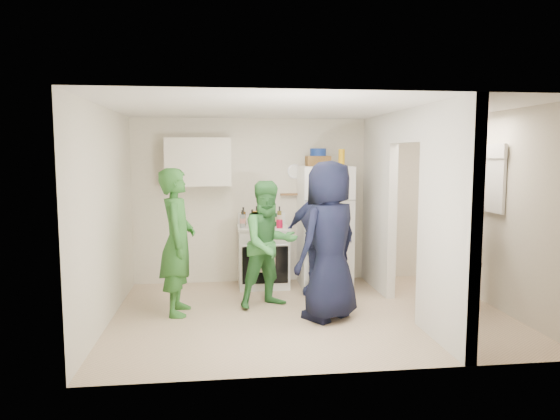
% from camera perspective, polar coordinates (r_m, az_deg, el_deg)
% --- Properties ---
extents(floor, '(4.80, 4.80, 0.00)m').
position_cam_1_polar(floor, '(6.30, 3.51, -11.73)').
color(floor, '#CCB28F').
rests_on(floor, ground).
extents(wall_back, '(4.80, 0.00, 4.80)m').
position_cam_1_polar(wall_back, '(7.70, 1.29, 1.09)').
color(wall_back, silver).
rests_on(wall_back, floor).
extents(wall_front, '(4.80, 0.00, 4.80)m').
position_cam_1_polar(wall_front, '(4.39, 7.64, -2.93)').
color(wall_front, silver).
rests_on(wall_front, floor).
extents(wall_left, '(0.00, 3.40, 3.40)m').
position_cam_1_polar(wall_left, '(6.08, -19.26, -0.67)').
color(wall_left, silver).
rests_on(wall_left, floor).
extents(wall_right, '(0.00, 3.40, 3.40)m').
position_cam_1_polar(wall_right, '(6.89, 23.63, -0.06)').
color(wall_right, silver).
rests_on(wall_right, floor).
extents(ceiling, '(4.80, 4.80, 0.00)m').
position_cam_1_polar(ceiling, '(6.02, 3.68, 11.53)').
color(ceiling, white).
rests_on(ceiling, wall_back).
extents(partition_pier_back, '(0.12, 1.20, 2.50)m').
position_cam_1_polar(partition_pier_back, '(7.39, 11.21, 0.75)').
color(partition_pier_back, silver).
rests_on(partition_pier_back, floor).
extents(partition_pier_front, '(0.12, 1.20, 2.50)m').
position_cam_1_polar(partition_pier_front, '(5.36, 18.52, -1.53)').
color(partition_pier_front, silver).
rests_on(partition_pier_front, floor).
extents(partition_header, '(0.12, 1.00, 0.40)m').
position_cam_1_polar(partition_header, '(6.33, 14.54, 9.27)').
color(partition_header, silver).
rests_on(partition_header, partition_pier_back).
extents(stove, '(0.76, 0.63, 0.90)m').
position_cam_1_polar(stove, '(7.44, -1.92, -5.32)').
color(stove, white).
rests_on(stove, floor).
extents(upper_cabinet, '(0.95, 0.34, 0.70)m').
position_cam_1_polar(upper_cabinet, '(7.42, -9.30, 5.45)').
color(upper_cabinet, silver).
rests_on(upper_cabinet, wall_back).
extents(fridge, '(0.74, 0.71, 1.79)m').
position_cam_1_polar(fridge, '(7.47, 5.13, -1.85)').
color(fridge, white).
rests_on(fridge, floor).
extents(wicker_basket, '(0.35, 0.25, 0.15)m').
position_cam_1_polar(wicker_basket, '(7.43, 4.36, 5.60)').
color(wicker_basket, brown).
rests_on(wicker_basket, fridge).
extents(blue_bowl, '(0.24, 0.24, 0.11)m').
position_cam_1_polar(blue_bowl, '(7.43, 4.37, 6.60)').
color(blue_bowl, navy).
rests_on(blue_bowl, wicker_basket).
extents(yellow_cup_stack_top, '(0.09, 0.09, 0.25)m').
position_cam_1_polar(yellow_cup_stack_top, '(7.35, 7.05, 5.95)').
color(yellow_cup_stack_top, yellow).
rests_on(yellow_cup_stack_top, fridge).
extents(wall_clock, '(0.22, 0.02, 0.22)m').
position_cam_1_polar(wall_clock, '(7.66, 1.69, 4.43)').
color(wall_clock, white).
rests_on(wall_clock, wall_back).
extents(spice_shelf, '(0.35, 0.08, 0.03)m').
position_cam_1_polar(spice_shelf, '(7.65, 1.35, 1.80)').
color(spice_shelf, olive).
rests_on(spice_shelf, wall_back).
extents(nook_window, '(0.03, 0.70, 0.80)m').
position_cam_1_polar(nook_window, '(7.02, 22.81, 3.36)').
color(nook_window, black).
rests_on(nook_window, wall_right).
extents(nook_window_frame, '(0.04, 0.76, 0.86)m').
position_cam_1_polar(nook_window_frame, '(7.01, 22.70, 3.36)').
color(nook_window_frame, white).
rests_on(nook_window_frame, wall_right).
extents(nook_valance, '(0.04, 0.82, 0.18)m').
position_cam_1_polar(nook_valance, '(7.00, 22.64, 6.23)').
color(nook_valance, white).
rests_on(nook_valance, wall_right).
extents(yellow_cup_stack_stove, '(0.09, 0.09, 0.25)m').
position_cam_1_polar(yellow_cup_stack_stove, '(7.12, -2.75, -1.14)').
color(yellow_cup_stack_stove, '#EDA513').
rests_on(yellow_cup_stack_stove, stove).
extents(red_cup, '(0.09, 0.09, 0.12)m').
position_cam_1_polar(red_cup, '(7.18, -0.05, -1.60)').
color(red_cup, '#B60C31').
rests_on(red_cup, stove).
extents(person_green_left, '(0.46, 0.67, 1.80)m').
position_cam_1_polar(person_green_left, '(6.23, -11.63, -3.56)').
color(person_green_left, '#2D6729').
rests_on(person_green_left, floor).
extents(person_green_center, '(0.96, 0.87, 1.63)m').
position_cam_1_polar(person_green_center, '(6.40, -1.23, -3.94)').
color(person_green_center, '#3C893E').
rests_on(person_green_center, floor).
extents(person_denim, '(1.04, 0.87, 1.66)m').
position_cam_1_polar(person_denim, '(7.00, 4.37, -2.91)').
color(person_denim, '#38427A').
rests_on(person_denim, floor).
extents(person_navy, '(1.10, 1.04, 1.89)m').
position_cam_1_polar(person_navy, '(5.93, 5.64, -3.51)').
color(person_navy, black).
rests_on(person_navy, floor).
extents(person_nook, '(0.74, 1.12, 1.63)m').
position_cam_1_polar(person_nook, '(6.74, 19.47, -3.75)').
color(person_nook, black).
rests_on(person_nook, floor).
extents(bottle_a, '(0.07, 0.07, 0.28)m').
position_cam_1_polar(bottle_a, '(7.46, -4.20, -0.72)').
color(bottle_a, brown).
rests_on(bottle_a, stove).
extents(bottle_b, '(0.08, 0.08, 0.26)m').
position_cam_1_polar(bottle_b, '(7.27, -3.19, -0.95)').
color(bottle_b, '#153F23').
rests_on(bottle_b, stove).
extents(bottle_c, '(0.06, 0.06, 0.29)m').
position_cam_1_polar(bottle_c, '(7.47, -2.69, -0.64)').
color(bottle_c, '#9A9DA7').
rests_on(bottle_c, stove).
extents(bottle_d, '(0.08, 0.08, 0.32)m').
position_cam_1_polar(bottle_d, '(7.30, -1.71, -0.69)').
color(bottle_d, '#693112').
rests_on(bottle_d, stove).
extents(bottle_e, '(0.08, 0.08, 0.29)m').
position_cam_1_polar(bottle_e, '(7.54, -1.36, -0.58)').
color(bottle_e, '#B1B8C4').
rests_on(bottle_e, stove).
extents(bottle_f, '(0.08, 0.08, 0.26)m').
position_cam_1_polar(bottle_f, '(7.38, -0.64, -0.85)').
color(bottle_f, '#163E1F').
rests_on(bottle_f, stove).
extents(bottle_g, '(0.06, 0.06, 0.28)m').
position_cam_1_polar(bottle_g, '(7.49, -0.07, -0.64)').
color(bottle_g, olive).
rests_on(bottle_g, stove).
extents(bottle_h, '(0.08, 0.08, 0.26)m').
position_cam_1_polar(bottle_h, '(7.20, -4.29, -1.03)').
color(bottle_h, '#93979D').
rests_on(bottle_h, stove).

